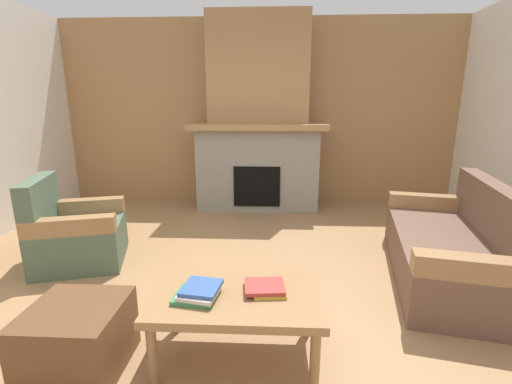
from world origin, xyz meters
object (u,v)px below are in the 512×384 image
Objects in this scene: armchair at (75,234)px; coffee_table at (237,303)px; couch at (454,248)px; ottoman at (78,338)px; fireplace at (258,127)px.

armchair is 2.11m from coffee_table.
ottoman is at bearing -155.32° from couch.
couch is 3.49m from armchair.
ottoman is (-2.70, -1.24, -0.09)m from couch.
armchair is 0.94× the size of coffee_table.
couch is 3.72× the size of ottoman.
coffee_table is 0.94m from ottoman.
coffee_table is at bearing -36.66° from armchair.
coffee_table is at bearing 8.43° from ottoman.
coffee_table reaches higher than ottoman.
couch is 2.98m from ottoman.
armchair is at bearing -129.18° from fireplace.
fireplace reaches higher than ottoman.
ottoman is (-0.89, -3.45, -0.96)m from fireplace.
couch is 2.06× the size of armchair.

